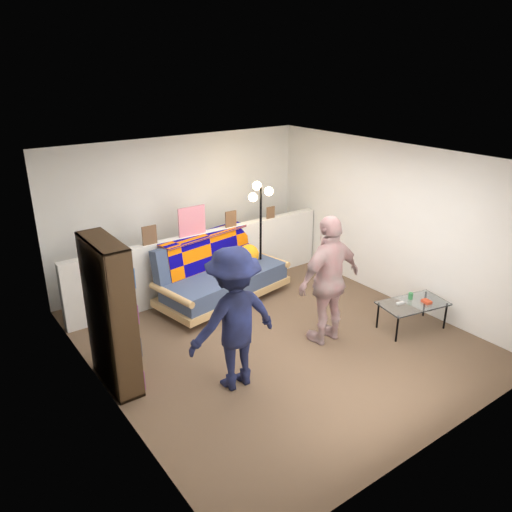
{
  "coord_description": "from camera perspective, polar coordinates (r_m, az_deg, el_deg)",
  "views": [
    {
      "loc": [
        -3.63,
        -4.63,
        3.49
      ],
      "look_at": [
        0.0,
        0.4,
        1.05
      ],
      "focal_mm": 35.0,
      "sensor_mm": 36.0,
      "label": 1
    }
  ],
  "objects": [
    {
      "name": "futon_sofa",
      "position": [
        7.7,
        -3.99,
        -2.11
      ],
      "size": [
        2.2,
        1.31,
        0.89
      ],
      "color": "tan",
      "rests_on": "ground"
    },
    {
      "name": "ground",
      "position": [
        6.84,
        1.99,
        -9.22
      ],
      "size": [
        5.0,
        5.0,
        0.0
      ],
      "primitive_type": "plane",
      "color": "brown",
      "rests_on": "ground"
    },
    {
      "name": "half_wall_ledge",
      "position": [
        7.97,
        -5.91,
        -0.7
      ],
      "size": [
        4.45,
        0.15,
        1.0
      ],
      "primitive_type": "cube",
      "color": "silver",
      "rests_on": "ground"
    },
    {
      "name": "person_left",
      "position": [
        5.54,
        -2.57,
        -7.18
      ],
      "size": [
        1.09,
        0.64,
        1.67
      ],
      "primitive_type": "imported",
      "rotation": [
        0.0,
        0.0,
        3.12
      ],
      "color": "black",
      "rests_on": "ground"
    },
    {
      "name": "room_shell",
      "position": [
        6.52,
        -0.37,
        5.27
      ],
      "size": [
        4.6,
        5.05,
        2.45
      ],
      "color": "silver",
      "rests_on": "ground"
    },
    {
      "name": "person_right",
      "position": [
        6.46,
        8.38,
        -2.76
      ],
      "size": [
        1.02,
        0.46,
        1.72
      ],
      "primitive_type": "imported",
      "rotation": [
        0.0,
        0.0,
        3.18
      ],
      "color": "pink",
      "rests_on": "ground"
    },
    {
      "name": "coffee_table",
      "position": [
        7.21,
        17.52,
        -5.3
      ],
      "size": [
        1.01,
        0.68,
        0.48
      ],
      "color": "black",
      "rests_on": "ground"
    },
    {
      "name": "floor_lamp",
      "position": [
        7.87,
        0.45,
        4.81
      ],
      "size": [
        0.4,
        0.31,
        1.74
      ],
      "color": "black",
      "rests_on": "ground"
    },
    {
      "name": "bookshelf",
      "position": [
        5.78,
        -16.24,
        -6.99
      ],
      "size": [
        0.29,
        0.88,
        1.75
      ],
      "color": "#321F10",
      "rests_on": "ground"
    },
    {
      "name": "ledge_decor",
      "position": [
        7.62,
        -7.49,
        3.6
      ],
      "size": [
        2.97,
        0.02,
        0.45
      ],
      "color": "brown",
      "rests_on": "half_wall_ledge"
    }
  ]
}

